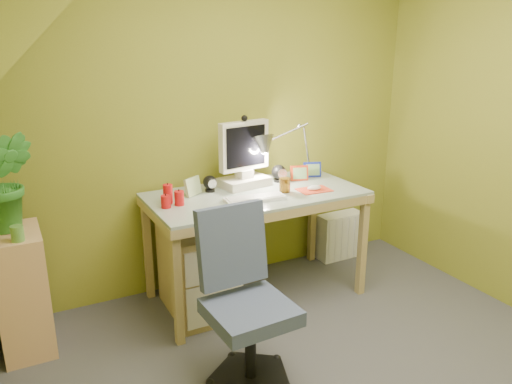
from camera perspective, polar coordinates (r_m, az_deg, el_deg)
name	(u,v)px	position (r m, az deg, el deg)	size (l,w,h in m)	color
wall_back	(218,123)	(3.60, -4.41, 7.86)	(3.20, 0.01, 2.40)	olive
slope_ceiling	(119,16)	(1.72, -15.38, 18.80)	(1.10, 3.20, 1.10)	white
desk	(256,245)	(3.53, -0.02, -6.08)	(1.45, 0.73, 0.78)	tan
monitor	(244,149)	(3.48, -1.38, 4.88)	(0.38, 0.22, 0.53)	silver
speaker_left	(210,184)	(3.41, -5.30, 0.95)	(0.09, 0.09, 0.11)	black
speaker_right	(279,173)	(3.63, 2.62, 2.17)	(0.11, 0.11, 0.13)	black
keyboard	(255,198)	(3.23, -0.15, -0.73)	(0.40, 0.13, 0.02)	white
mousepad	(314,190)	(3.46, 6.65, 0.24)	(0.22, 0.16, 0.01)	red
mouse	(314,188)	(3.46, 6.66, 0.48)	(0.10, 0.06, 0.04)	white
amber_tumbler	(285,185)	(3.39, 3.30, 0.80)	(0.08, 0.08, 0.10)	#875613
candle_cluster	(170,196)	(3.17, -9.81, -0.42)	(0.16, 0.14, 0.12)	red
photo_frame_red	(299,173)	(3.68, 4.96, 2.17)	(0.13, 0.02, 0.11)	#B73013
photo_frame_blue	(312,170)	(3.78, 6.44, 2.57)	(0.13, 0.02, 0.11)	navy
photo_frame_green	(193,186)	(3.34, -7.23, 0.65)	(0.14, 0.02, 0.12)	#A3BA80
desk_lamp	(299,138)	(3.69, 4.96, 6.15)	(0.56, 0.24, 0.60)	#AEAFB3
side_ledge	(22,291)	(3.26, -25.14, -10.24)	(0.27, 0.42, 0.74)	tan
potted_plant	(5,182)	(3.09, -26.72, 1.05)	(0.31, 0.25, 0.56)	#307B29
green_cup	(17,234)	(2.96, -25.61, -4.30)	(0.07, 0.07, 0.09)	#578D3A
task_chair	(250,311)	(2.65, -0.65, -13.44)	(0.48, 0.48, 0.87)	#3E4966
radiator	(340,236)	(4.26, 9.56, -4.93)	(0.39, 0.15, 0.39)	white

